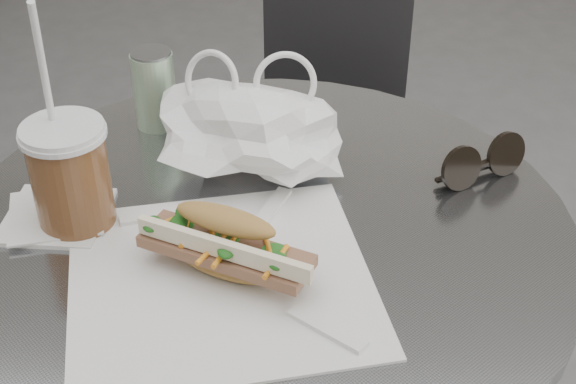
# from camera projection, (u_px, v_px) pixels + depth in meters

# --- Properties ---
(cafe_table) EXTENTS (0.76, 0.76, 0.74)m
(cafe_table) POSITION_uv_depth(u_px,v_px,m) (265.00, 377.00, 1.13)
(cafe_table) COLOR slate
(cafe_table) RESTS_ON ground
(chair_far) EXTENTS (0.39, 0.41, 0.75)m
(chair_far) POSITION_uv_depth(u_px,v_px,m) (338.00, 187.00, 1.74)
(chair_far) COLOR #2A2A2C
(chair_far) RESTS_ON ground
(sandwich_paper) EXTENTS (0.39, 0.38, 0.00)m
(sandwich_paper) POSITION_uv_depth(u_px,v_px,m) (220.00, 280.00, 0.88)
(sandwich_paper) COLOR white
(sandwich_paper) RESTS_ON cafe_table
(banh_mi) EXTENTS (0.25, 0.18, 0.08)m
(banh_mi) POSITION_uv_depth(u_px,v_px,m) (226.00, 244.00, 0.87)
(banh_mi) COLOR #B37943
(banh_mi) RESTS_ON sandwich_paper
(iced_coffee) EXTENTS (0.10, 0.10, 0.29)m
(iced_coffee) POSITION_uv_depth(u_px,v_px,m) (70.00, 174.00, 0.93)
(iced_coffee) COLOR brown
(iced_coffee) RESTS_ON cafe_table
(sunglasses) EXTENTS (0.12, 0.09, 0.06)m
(sunglasses) POSITION_uv_depth(u_px,v_px,m) (482.00, 164.00, 1.03)
(sunglasses) COLOR black
(sunglasses) RESTS_ON cafe_table
(plastic_bag) EXTENTS (0.25, 0.21, 0.11)m
(plastic_bag) POSITION_uv_depth(u_px,v_px,m) (248.00, 132.00, 1.03)
(plastic_bag) COLOR white
(plastic_bag) RESTS_ON cafe_table
(napkin_stack) EXTENTS (0.14, 0.14, 0.01)m
(napkin_stack) POSITION_uv_depth(u_px,v_px,m) (56.00, 215.00, 0.97)
(napkin_stack) COLOR white
(napkin_stack) RESTS_ON cafe_table
(drink_can) EXTENTS (0.06, 0.06, 0.11)m
(drink_can) POSITION_uv_depth(u_px,v_px,m) (154.00, 89.00, 1.13)
(drink_can) COLOR #67A15E
(drink_can) RESTS_ON cafe_table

